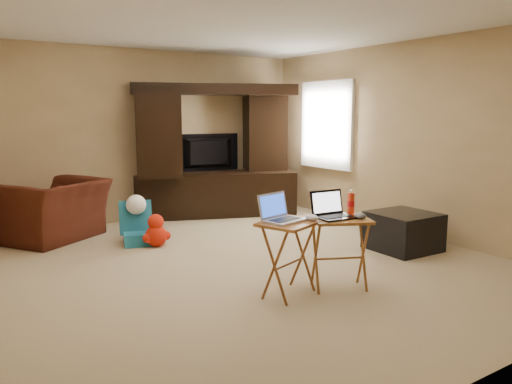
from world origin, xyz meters
TOP-DOWN VIEW (x-y plane):
  - floor at (0.00, 0.00)m, footprint 5.50×5.50m
  - ceiling at (0.00, 0.00)m, footprint 5.50×5.50m
  - wall_back at (0.00, 2.75)m, footprint 5.00×0.00m
  - wall_front at (0.00, -2.75)m, footprint 5.00×0.00m
  - wall_right at (2.50, 0.00)m, footprint 0.00×5.50m
  - window_pane at (2.48, 1.55)m, footprint 0.00×1.20m
  - window_frame at (2.46, 1.55)m, footprint 0.06×1.14m
  - entertainment_center at (0.97, 2.41)m, footprint 2.52×1.46m
  - television at (0.97, 2.61)m, footprint 1.03×0.30m
  - recliner at (-1.48, 2.21)m, footprint 1.52×1.48m
  - child_rocker at (-0.64, 1.40)m, footprint 0.51×0.55m
  - plush_toy at (-0.52, 1.18)m, footprint 0.36×0.30m
  - push_toy at (1.41, 2.21)m, footprint 0.61×0.53m
  - ottoman at (1.83, -0.55)m, footprint 0.71×0.71m
  - tray_table_left at (-0.17, -0.99)m, footprint 0.61×0.55m
  - tray_table_right at (0.31, -1.11)m, footprint 0.63×0.58m
  - laptop_left at (-0.20, -0.96)m, footprint 0.40×0.35m
  - laptop_right at (0.27, -1.09)m, footprint 0.37×0.31m
  - mouse_left at (0.02, -1.06)m, footprint 0.10×0.14m
  - mouse_right at (0.44, -1.23)m, footprint 0.12×0.15m
  - water_bottle at (0.51, -1.03)m, footprint 0.06×0.06m

SIDE VIEW (x-z plane):
  - floor at x=0.00m, z-range 0.00..0.00m
  - push_toy at x=1.41m, z-range 0.00..0.38m
  - plush_toy at x=-0.52m, z-range 0.00..0.40m
  - ottoman at x=1.83m, z-range 0.00..0.44m
  - child_rocker at x=-0.64m, z-range 0.00..0.53m
  - tray_table_right at x=0.31m, z-range 0.00..0.66m
  - tray_table_left at x=-0.17m, z-range 0.00..0.66m
  - recliner at x=-1.48m, z-range 0.00..0.75m
  - mouse_right at x=0.44m, z-range 0.66..0.71m
  - mouse_left at x=0.02m, z-range 0.66..0.72m
  - water_bottle at x=0.51m, z-range 0.66..0.86m
  - laptop_right at x=0.27m, z-range 0.66..0.90m
  - laptop_left at x=-0.20m, z-range 0.66..0.90m
  - television at x=0.97m, z-range 0.67..1.26m
  - entertainment_center at x=0.97m, z-range 0.00..2.01m
  - wall_back at x=0.00m, z-range -1.25..3.75m
  - wall_front at x=0.00m, z-range -1.25..3.75m
  - wall_right at x=2.50m, z-range -1.50..4.00m
  - window_pane at x=2.48m, z-range 0.80..2.00m
  - window_frame at x=2.46m, z-range 0.73..2.07m
  - ceiling at x=0.00m, z-range 2.50..2.50m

